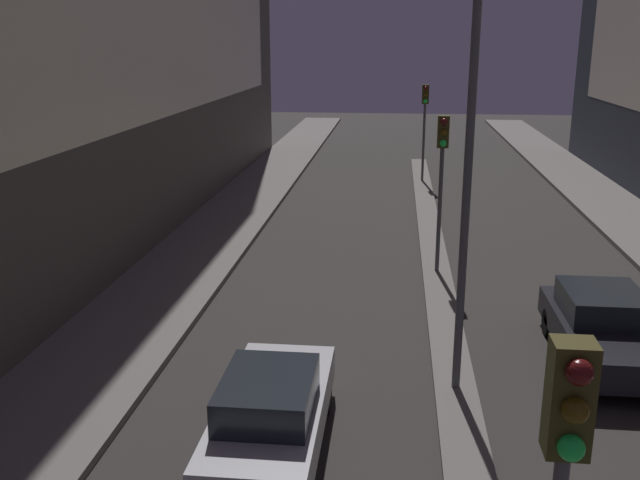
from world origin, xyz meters
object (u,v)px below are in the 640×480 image
traffic_light_mid (442,159)px  street_lamp (475,43)px  traffic_light_far (425,111)px  car_left_lane (271,412)px  car_right_lane (604,327)px

traffic_light_mid → street_lamp: 8.02m
traffic_light_far → car_left_lane: bearing=-97.8°
traffic_light_mid → car_left_lane: size_ratio=1.02×
traffic_light_far → car_right_lane: bearing=-80.5°
street_lamp → car_right_lane: street_lamp is taller
traffic_light_mid → traffic_light_far: (0.00, 14.03, 0.00)m
traffic_light_far → car_left_lane: (-3.26, -23.92, -2.70)m
street_lamp → car_left_lane: (-3.26, -2.54, -5.93)m
car_left_lane → street_lamp: bearing=37.9°
traffic_light_mid → car_left_lane: 10.76m
street_lamp → car_left_lane: 7.23m
car_left_lane → traffic_light_mid: bearing=71.7°
car_right_lane → street_lamp: bearing=-151.0°
traffic_light_mid → street_lamp: (0.00, -7.34, 3.23)m
traffic_light_mid → car_left_lane: bearing=-108.3°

